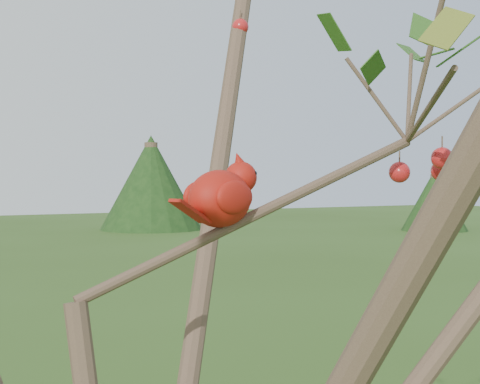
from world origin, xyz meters
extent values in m
sphere|color=red|center=(0.50, 0.59, 2.50)|extent=(0.04, 0.04, 0.04)
sphere|color=red|center=(0.60, 0.02, 2.17)|extent=(0.04, 0.04, 0.04)
sphere|color=red|center=(0.57, 0.09, 2.14)|extent=(0.04, 0.04, 0.04)
sphere|color=red|center=(0.64, 0.06, 2.15)|extent=(0.04, 0.04, 0.04)
ellipsoid|color=#A71A0E|center=(0.18, 0.08, 2.10)|extent=(0.14, 0.12, 0.09)
sphere|color=#A71A0E|center=(0.23, 0.10, 2.13)|extent=(0.07, 0.07, 0.05)
cone|color=#A71A0E|center=(0.23, 0.10, 2.16)|extent=(0.05, 0.04, 0.04)
cone|color=#D85914|center=(0.26, 0.11, 2.13)|extent=(0.03, 0.03, 0.02)
ellipsoid|color=black|center=(0.25, 0.10, 2.13)|extent=(0.02, 0.03, 0.03)
cube|color=#A71A0E|center=(0.12, 0.06, 2.08)|extent=(0.07, 0.05, 0.04)
ellipsoid|color=#A71A0E|center=(0.17, 0.11, 2.10)|extent=(0.09, 0.05, 0.05)
ellipsoid|color=#A71A0E|center=(0.19, 0.05, 2.10)|extent=(0.09, 0.05, 0.05)
cylinder|color=#3E2C21|center=(10.80, 26.27, 1.74)|extent=(0.52, 0.52, 3.47)
cone|color=black|center=(10.80, 26.27, 1.88)|extent=(4.05, 4.05, 3.76)
cylinder|color=#3E2C21|center=(20.26, 20.35, 1.10)|extent=(0.33, 0.33, 2.20)
cone|color=black|center=(20.26, 20.35, 1.19)|extent=(2.57, 2.57, 2.38)
camera|label=1|loc=(-0.37, -0.97, 2.14)|focal=55.00mm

